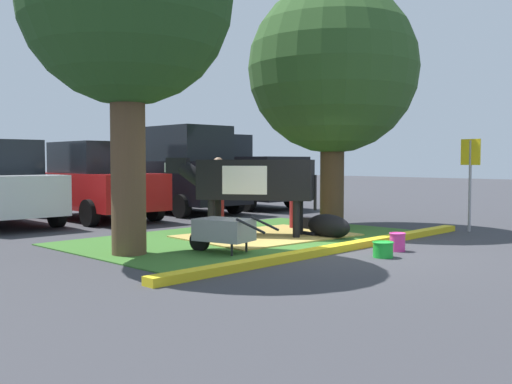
# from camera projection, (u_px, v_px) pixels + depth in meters

# --- Properties ---
(ground_plane) EXTENTS (80.00, 80.00, 0.00)m
(ground_plane) POSITION_uv_depth(u_px,v_px,m) (340.00, 250.00, 10.04)
(ground_plane) COLOR #38383D
(grass_island) EXTENTS (6.81, 4.31, 0.02)m
(grass_island) POSITION_uv_depth(u_px,v_px,m) (247.00, 238.00, 11.57)
(grass_island) COLOR #386B28
(grass_island) RESTS_ON ground
(curb_yellow) EXTENTS (8.01, 0.24, 0.12)m
(curb_yellow) POSITION_uv_depth(u_px,v_px,m) (342.00, 247.00, 9.96)
(curb_yellow) COLOR yellow
(curb_yellow) RESTS_ON ground
(hay_bedding) EXTENTS (3.40, 2.67, 0.04)m
(hay_bedding) POSITION_uv_depth(u_px,v_px,m) (267.00, 236.00, 11.74)
(hay_bedding) COLOR tan
(hay_bedding) RESTS_ON ground
(shade_tree_left) EXTENTS (3.42, 3.42, 5.85)m
(shade_tree_left) POSITION_uv_depth(u_px,v_px,m) (126.00, 1.00, 9.29)
(shade_tree_left) COLOR brown
(shade_tree_left) RESTS_ON ground
(shade_tree_right) EXTENTS (3.89, 3.89, 5.60)m
(shade_tree_right) POSITION_uv_depth(u_px,v_px,m) (333.00, 70.00, 13.39)
(shade_tree_right) COLOR #4C3823
(shade_tree_right) RESTS_ON ground
(cow_holstein) EXTENTS (2.01, 2.83, 1.60)m
(cow_holstein) POSITION_uv_depth(u_px,v_px,m) (250.00, 180.00, 11.77)
(cow_holstein) COLOR black
(cow_holstein) RESTS_ON ground
(calf_lying) EXTENTS (0.63, 1.33, 0.48)m
(calf_lying) POSITION_uv_depth(u_px,v_px,m) (327.00, 226.00, 11.59)
(calf_lying) COLOR black
(calf_lying) RESTS_ON ground
(person_handler) EXTENTS (0.52, 0.34, 1.61)m
(person_handler) POSITION_uv_depth(u_px,v_px,m) (218.00, 191.00, 13.08)
(person_handler) COLOR maroon
(person_handler) RESTS_ON ground
(person_visitor_near) EXTENTS (0.34, 0.52, 1.55)m
(person_visitor_near) POSITION_uv_depth(u_px,v_px,m) (295.00, 193.00, 13.00)
(person_visitor_near) COLOR maroon
(person_visitor_near) RESTS_ON ground
(wheelbarrow) EXTENTS (0.84, 1.62, 0.63)m
(wheelbarrow) POSITION_uv_depth(u_px,v_px,m) (223.00, 230.00, 9.66)
(wheelbarrow) COLOR gray
(wheelbarrow) RESTS_ON ground
(parking_sign) EXTENTS (0.07, 0.44, 2.01)m
(parking_sign) POSITION_uv_depth(u_px,v_px,m) (470.00, 166.00, 12.60)
(parking_sign) COLOR #99999E
(parking_sign) RESTS_ON ground
(bucket_green) EXTENTS (0.34, 0.34, 0.25)m
(bucket_green) POSITION_uv_depth(u_px,v_px,m) (383.00, 249.00, 9.29)
(bucket_green) COLOR green
(bucket_green) RESTS_ON ground
(bucket_pink) EXTENTS (0.28, 0.28, 0.31)m
(bucket_pink) POSITION_uv_depth(u_px,v_px,m) (397.00, 242.00, 9.93)
(bucket_pink) COLOR #EA3893
(bucket_pink) RESTS_ON ground
(sedan_red) EXTENTS (2.15, 4.47, 2.02)m
(sedan_red) POSITION_uv_depth(u_px,v_px,m) (95.00, 182.00, 15.22)
(sedan_red) COLOR red
(sedan_red) RESTS_ON ground
(suv_black) EXTENTS (2.26, 4.67, 2.52)m
(suv_black) POSITION_uv_depth(u_px,v_px,m) (177.00, 170.00, 17.25)
(suv_black) COLOR black
(suv_black) RESTS_ON ground
(pickup_truck_black) EXTENTS (2.38, 5.47, 2.42)m
(pickup_truck_black) POSITION_uv_depth(u_px,v_px,m) (232.00, 173.00, 19.51)
(pickup_truck_black) COLOR black
(pickup_truck_black) RESTS_ON ground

